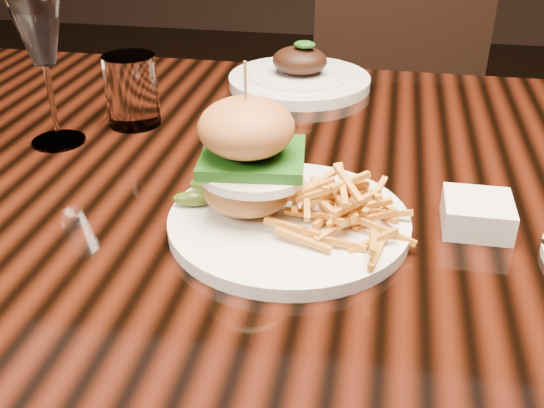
% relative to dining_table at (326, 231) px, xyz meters
% --- Properties ---
extents(dining_table, '(1.60, 0.90, 0.75)m').
position_rel_dining_table_xyz_m(dining_table, '(0.00, 0.00, 0.00)').
color(dining_table, black).
rests_on(dining_table, ground).
extents(burger_plate, '(0.26, 0.26, 0.18)m').
position_rel_dining_table_xyz_m(burger_plate, '(-0.04, -0.12, 0.12)').
color(burger_plate, white).
rests_on(burger_plate, dining_table).
extents(ramekin, '(0.09, 0.09, 0.03)m').
position_rel_dining_table_xyz_m(ramekin, '(0.17, -0.08, 0.09)').
color(ramekin, white).
rests_on(ramekin, dining_table).
extents(wine_glass, '(0.08, 0.08, 0.21)m').
position_rel_dining_table_xyz_m(wine_glass, '(-0.38, 0.04, 0.23)').
color(wine_glass, white).
rests_on(wine_glass, dining_table).
extents(water_tumbler, '(0.08, 0.08, 0.10)m').
position_rel_dining_table_xyz_m(water_tumbler, '(-0.30, 0.12, 0.13)').
color(water_tumbler, white).
rests_on(water_tumbler, dining_table).
extents(far_dish, '(0.24, 0.24, 0.08)m').
position_rel_dining_table_xyz_m(far_dish, '(-0.09, 0.33, 0.09)').
color(far_dish, white).
rests_on(far_dish, dining_table).
extents(chair_far, '(0.52, 0.52, 0.95)m').
position_rel_dining_table_xyz_m(chair_far, '(0.10, 0.89, -0.13)').
color(chair_far, black).
rests_on(chair_far, ground).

